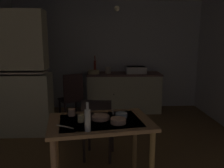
# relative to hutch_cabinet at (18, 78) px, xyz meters

# --- Properties ---
(ground_plane) EXTENTS (5.22, 5.22, 0.00)m
(ground_plane) POSITION_rel_hutch_cabinet_xyz_m (1.56, -0.42, -0.97)
(ground_plane) COLOR brown
(wall_back) EXTENTS (4.32, 0.10, 2.46)m
(wall_back) POSITION_rel_hutch_cabinet_xyz_m (1.56, 1.58, 0.26)
(wall_back) COLOR silver
(wall_back) RESTS_ON ground
(hutch_cabinet) EXTENTS (1.06, 0.45, 2.06)m
(hutch_cabinet) POSITION_rel_hutch_cabinet_xyz_m (0.00, 0.00, 0.00)
(hutch_cabinet) COLOR beige
(hutch_cabinet) RESTS_ON ground
(counter_cabinet) EXTENTS (1.63, 0.64, 0.86)m
(counter_cabinet) POSITION_rel_hutch_cabinet_xyz_m (1.89, 1.21, -0.53)
(counter_cabinet) COLOR beige
(counter_cabinet) RESTS_ON ground
(sink_basin) EXTENTS (0.44, 0.34, 0.15)m
(sink_basin) POSITION_rel_hutch_cabinet_xyz_m (2.15, 1.21, -0.03)
(sink_basin) COLOR silver
(sink_basin) RESTS_ON counter_cabinet
(hand_pump) EXTENTS (0.05, 0.27, 0.39)m
(hand_pump) POSITION_rel_hutch_cabinet_xyz_m (1.25, 1.25, 0.07)
(hand_pump) COLOR maroon
(hand_pump) RESTS_ON counter_cabinet
(mixing_bowl_counter) EXTENTS (0.25, 0.25, 0.08)m
(mixing_bowl_counter) POSITION_rel_hutch_cabinet_xyz_m (1.23, 1.16, -0.06)
(mixing_bowl_counter) COLOR beige
(mixing_bowl_counter) RESTS_ON counter_cabinet
(stoneware_crock) EXTENTS (0.12, 0.12, 0.14)m
(stoneware_crock) POSITION_rel_hutch_cabinet_xyz_m (1.54, 1.20, -0.03)
(stoneware_crock) COLOR beige
(stoneware_crock) RESTS_ON counter_cabinet
(dining_table) EXTENTS (1.17, 0.86, 0.76)m
(dining_table) POSITION_rel_hutch_cabinet_xyz_m (1.38, -1.55, -0.32)
(dining_table) COLOR #96714D
(dining_table) RESTS_ON ground
(chair_far_side) EXTENTS (0.45, 0.45, 0.86)m
(chair_far_side) POSITION_rel_hutch_cabinet_xyz_m (1.35, -0.96, -0.50)
(chair_far_side) COLOR #2B221F
(chair_far_side) RESTS_ON ground
(chair_by_counter) EXTENTS (0.54, 0.54, 0.97)m
(chair_by_counter) POSITION_rel_hutch_cabinet_xyz_m (0.82, 0.51, -0.46)
(chair_by_counter) COLOR black
(chair_by_counter) RESTS_ON ground
(serving_bowl_wide) EXTENTS (0.13, 0.13, 0.05)m
(serving_bowl_wide) POSITION_rel_hutch_cabinet_xyz_m (1.61, -1.46, -0.18)
(serving_bowl_wide) COLOR #9EB2C6
(serving_bowl_wide) RESTS_ON dining_table
(soup_bowl_small) EXTENTS (0.19, 0.19, 0.04)m
(soup_bowl_small) POSITION_rel_hutch_cabinet_xyz_m (1.39, -1.51, -0.19)
(soup_bowl_small) COLOR tan
(soup_bowl_small) RESTS_ON dining_table
(sauce_dish) EXTENTS (0.16, 0.16, 0.05)m
(sauce_dish) POSITION_rel_hutch_cabinet_xyz_m (1.57, -1.64, -0.18)
(sauce_dish) COLOR tan
(sauce_dish) RESTS_ON dining_table
(mug_tall) EXTENTS (0.07, 0.07, 0.07)m
(mug_tall) POSITION_rel_hutch_cabinet_xyz_m (1.19, -1.59, -0.17)
(mug_tall) COLOR beige
(mug_tall) RESTS_ON dining_table
(mug_dark) EXTENTS (0.08, 0.08, 0.08)m
(mug_dark) POSITION_rel_hutch_cabinet_xyz_m (1.07, -1.39, -0.17)
(mug_dark) COLOR tan
(mug_dark) RESTS_ON dining_table
(glass_bottle) EXTENTS (0.06, 0.06, 0.28)m
(glass_bottle) POSITION_rel_hutch_cabinet_xyz_m (1.27, -1.84, -0.09)
(glass_bottle) COLOR #B7BCC1
(glass_bottle) RESTS_ON dining_table
(table_knife) EXTENTS (0.19, 0.12, 0.00)m
(table_knife) POSITION_rel_hutch_cabinet_xyz_m (1.04, -1.72, -0.20)
(table_knife) COLOR silver
(table_knife) RESTS_ON dining_table
(teaspoon_near_bowl) EXTENTS (0.02, 0.15, 0.00)m
(teaspoon_near_bowl) POSITION_rel_hutch_cabinet_xyz_m (1.53, -1.29, -0.20)
(teaspoon_near_bowl) COLOR beige
(teaspoon_near_bowl) RESTS_ON dining_table
(pendant_bulb) EXTENTS (0.08, 0.08, 0.08)m
(pendant_bulb) POSITION_rel_hutch_cabinet_xyz_m (1.64, -0.28, 1.09)
(pendant_bulb) COLOR #F9EFCC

